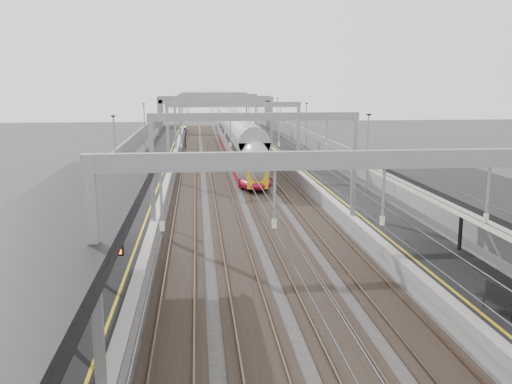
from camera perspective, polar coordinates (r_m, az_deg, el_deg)
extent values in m
cube|color=black|center=(58.66, -10.23, 1.97)|extent=(4.00, 120.00, 1.00)
cube|color=black|center=(59.62, 5.30, 2.24)|extent=(4.00, 120.00, 1.00)
cube|color=black|center=(58.57, -6.80, 1.60)|extent=(2.40, 140.00, 0.08)
cube|color=brown|center=(58.57, -7.51, 1.67)|extent=(0.07, 140.00, 0.14)
cube|color=brown|center=(58.55, -6.10, 1.70)|extent=(0.07, 140.00, 0.14)
cube|color=black|center=(58.60, -3.87, 1.66)|extent=(2.40, 140.00, 0.08)
cube|color=brown|center=(58.56, -4.57, 1.73)|extent=(0.07, 140.00, 0.14)
cube|color=brown|center=(58.61, -3.17, 1.76)|extent=(0.07, 140.00, 0.14)
cube|color=black|center=(58.78, -0.94, 1.71)|extent=(2.40, 140.00, 0.08)
cube|color=brown|center=(58.71, -1.64, 1.78)|extent=(0.07, 140.00, 0.14)
cube|color=brown|center=(58.83, -0.24, 1.81)|extent=(0.07, 140.00, 0.14)
cube|color=black|center=(59.11, 1.96, 1.76)|extent=(2.40, 140.00, 0.08)
cube|color=brown|center=(59.00, 1.26, 1.83)|extent=(0.07, 140.00, 0.14)
cube|color=brown|center=(59.20, 2.65, 1.85)|extent=(0.07, 140.00, 0.14)
cube|color=gray|center=(15.90, -15.77, -8.20)|extent=(0.28, 0.28, 6.60)
cube|color=gray|center=(15.36, 7.45, 3.18)|extent=(13.00, 0.25, 0.50)
cube|color=gray|center=(35.29, -10.37, 2.40)|extent=(0.28, 0.28, 6.60)
cube|color=gray|center=(36.53, 9.76, 2.70)|extent=(0.28, 0.28, 6.60)
cube|color=gray|center=(35.05, -0.13, 7.53)|extent=(13.00, 0.25, 0.50)
cube|color=gray|center=(55.12, -8.82, 5.44)|extent=(0.28, 0.28, 6.60)
cube|color=gray|center=(55.92, 4.24, 5.61)|extent=(0.28, 0.28, 6.60)
cube|color=gray|center=(54.96, -2.27, 8.73)|extent=(13.00, 0.25, 0.50)
cube|color=gray|center=(75.03, -8.09, 6.86)|extent=(0.28, 0.28, 6.60)
cube|color=gray|center=(75.63, 1.56, 7.00)|extent=(0.28, 0.28, 6.60)
cube|color=gray|center=(74.92, -3.27, 9.28)|extent=(13.00, 0.25, 0.50)
cube|color=gray|center=(94.99, -7.66, 7.69)|extent=(0.28, 0.28, 6.60)
cube|color=gray|center=(95.46, -0.01, 7.80)|extent=(0.28, 0.28, 6.60)
cube|color=gray|center=(94.90, -3.85, 9.60)|extent=(13.00, 0.25, 0.50)
cube|color=gray|center=(112.96, -7.41, 8.18)|extent=(0.28, 0.28, 6.60)
cube|color=gray|center=(113.35, -0.96, 8.28)|extent=(0.28, 0.28, 6.60)
cube|color=gray|center=(112.89, -4.20, 9.79)|extent=(13.00, 0.25, 0.50)
cylinder|color=#262628|center=(62.94, -6.85, 7.24)|extent=(0.03, 140.00, 0.03)
cylinder|color=#262628|center=(62.96, -4.10, 7.29)|extent=(0.03, 140.00, 0.03)
cylinder|color=#262628|center=(63.13, -1.36, 7.33)|extent=(0.03, 140.00, 0.03)
cylinder|color=#262628|center=(63.44, 1.37, 7.34)|extent=(0.03, 140.00, 0.03)
cube|color=black|center=(16.97, -21.03, -4.42)|extent=(4.40, 30.00, 0.24)
cylinder|color=black|center=(28.24, -18.39, -2.77)|extent=(0.20, 0.20, 4.00)
cube|color=black|center=(17.76, -15.69, -5.34)|extent=(1.60, 0.15, 0.55)
cube|color=#E74B04|center=(17.68, -15.74, -5.41)|extent=(1.50, 0.02, 0.42)
cylinder|color=black|center=(30.58, 19.89, -1.85)|extent=(0.20, 0.20, 4.00)
cube|color=gray|center=(112.91, -4.19, 9.21)|extent=(22.00, 2.20, 1.40)
cube|color=gray|center=(113.20, -9.54, 7.52)|extent=(1.00, 2.20, 6.20)
cube|color=gray|center=(113.86, 1.17, 7.69)|extent=(1.00, 2.20, 6.20)
cube|color=gray|center=(58.83, -13.38, 2.96)|extent=(0.30, 120.00, 3.20)
cube|color=gray|center=(60.17, 8.31, 3.31)|extent=(0.30, 120.00, 3.20)
cube|color=maroon|center=(62.48, -1.25, 2.79)|extent=(2.84, 24.18, 0.84)
cube|color=#9B9BA0|center=(62.23, -1.26, 4.61)|extent=(2.84, 24.18, 3.15)
cube|color=black|center=(54.20, -0.52, 1.20)|extent=(2.10, 2.52, 0.53)
cube|color=maroon|center=(86.85, -2.59, 5.05)|extent=(2.84, 24.18, 0.84)
cube|color=#9B9BA0|center=(86.67, -2.60, 6.37)|extent=(2.84, 24.18, 3.15)
cube|color=black|center=(78.49, -2.22, 4.19)|extent=(2.10, 2.52, 0.53)
ellipsoid|color=#9B9BA0|center=(50.12, -0.11, 2.74)|extent=(2.84, 5.47, 4.42)
cube|color=#E8AE0C|center=(48.04, 0.17, 1.24)|extent=(1.79, 0.12, 1.58)
cube|color=black|center=(48.27, 0.11, 3.18)|extent=(1.68, 0.60, 0.98)
cube|color=black|center=(23.10, 23.02, -10.07)|extent=(0.85, 1.94, 0.06)
cube|color=black|center=(23.17, 23.51, -9.41)|extent=(0.45, 1.86, 0.52)
cylinder|color=black|center=(22.69, 24.20, -11.22)|extent=(0.06, 0.06, 0.44)
cylinder|color=black|center=(23.70, 21.82, -10.09)|extent=(0.06, 0.06, 0.44)
cylinder|color=black|center=(82.86, -7.09, 5.31)|extent=(0.12, 0.12, 3.00)
cube|color=black|center=(82.72, -7.11, 6.42)|extent=(0.32, 0.22, 0.75)
sphere|color=#0CE526|center=(82.58, -7.12, 6.51)|extent=(0.16, 0.16, 0.16)
cylinder|color=black|center=(86.83, -1.47, 5.64)|extent=(0.12, 0.12, 3.00)
cube|color=black|center=(86.70, -1.47, 6.69)|extent=(0.32, 0.22, 0.75)
sphere|color=red|center=(86.56, -1.47, 6.79)|extent=(0.16, 0.16, 0.16)
cylinder|color=black|center=(91.54, -0.31, 5.91)|extent=(0.12, 0.12, 3.00)
cube|color=black|center=(91.42, -0.31, 6.91)|extent=(0.32, 0.22, 0.75)
sphere|color=#0CE526|center=(91.28, -0.31, 7.00)|extent=(0.16, 0.16, 0.16)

